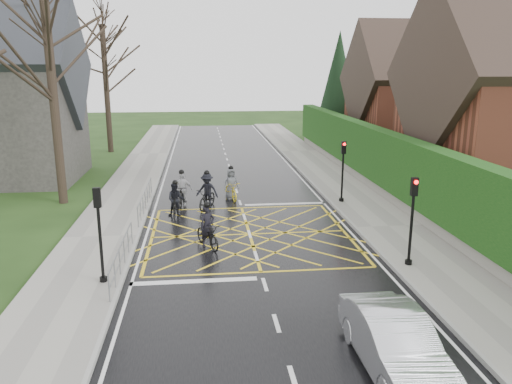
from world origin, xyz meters
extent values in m
plane|color=black|center=(0.00, 0.00, 0.00)|extent=(120.00, 120.00, 0.00)
cube|color=black|center=(0.00, 0.00, 0.01)|extent=(9.00, 80.00, 0.01)
cube|color=gray|center=(6.00, 0.00, 0.07)|extent=(3.00, 80.00, 0.15)
cube|color=gray|center=(-6.00, 0.00, 0.07)|extent=(3.00, 80.00, 0.15)
cube|color=slate|center=(7.75, 6.00, 0.35)|extent=(0.50, 38.00, 0.70)
cube|color=#0E360F|center=(7.75, 6.00, 2.10)|extent=(0.90, 38.00, 2.80)
cube|color=brown|center=(14.75, 18.00, 3.00)|extent=(9.00, 8.00, 6.00)
cube|color=#2E221C|center=(14.75, 18.00, 5.90)|extent=(9.80, 8.80, 8.80)
cube|color=brown|center=(17.45, 18.00, 8.50)|extent=(0.70, 0.70, 1.60)
cylinder|color=black|center=(10.75, 26.00, 0.60)|extent=(0.50, 0.50, 1.20)
cone|color=black|center=(10.75, 26.00, 5.00)|extent=(4.60, 4.60, 10.00)
cube|color=#2D2B28|center=(-13.50, 12.00, 3.50)|extent=(8.00, 7.00, 7.00)
cube|color=#26282D|center=(-13.50, 12.00, 6.90)|extent=(8.80, 7.80, 7.80)
cylinder|color=black|center=(-9.00, 6.00, 5.50)|extent=(0.44, 0.44, 11.00)
cylinder|color=black|center=(-10.00, 14.00, 6.00)|extent=(0.44, 0.44, 12.00)
cylinder|color=black|center=(-9.30, 22.00, 5.00)|extent=(0.44, 0.44, 10.00)
cylinder|color=slate|center=(-4.65, -3.50, 1.00)|extent=(0.05, 5.00, 0.05)
cylinder|color=slate|center=(-4.65, -3.50, 0.55)|extent=(0.04, 5.00, 0.04)
cylinder|color=slate|center=(-4.65, -6.00, 0.50)|extent=(0.04, 0.04, 1.00)
cylinder|color=slate|center=(-4.65, -1.00, 0.50)|extent=(0.04, 0.04, 1.00)
cylinder|color=slate|center=(-4.65, 4.00, 1.00)|extent=(0.05, 6.00, 0.05)
cylinder|color=slate|center=(-4.65, 4.00, 0.55)|extent=(0.04, 6.00, 0.04)
cylinder|color=slate|center=(-4.65, 1.00, 0.50)|extent=(0.04, 0.04, 1.00)
cylinder|color=slate|center=(-4.65, 7.00, 0.50)|extent=(0.04, 0.04, 1.00)
cylinder|color=black|center=(5.10, 4.20, 1.50)|extent=(0.10, 0.10, 3.00)
cylinder|color=black|center=(5.10, 4.20, 0.15)|extent=(0.24, 0.24, 0.30)
cube|color=black|center=(5.10, 4.20, 2.90)|extent=(0.22, 0.16, 0.62)
sphere|color=#FF0C0C|center=(5.10, 4.08, 3.08)|extent=(0.14, 0.14, 0.14)
cylinder|color=black|center=(5.10, -4.20, 1.50)|extent=(0.10, 0.10, 3.00)
cylinder|color=black|center=(5.10, -4.20, 0.15)|extent=(0.24, 0.24, 0.30)
cube|color=black|center=(5.10, -4.20, 2.90)|extent=(0.22, 0.16, 0.62)
sphere|color=#FF0C0C|center=(5.10, -4.32, 3.08)|extent=(0.14, 0.14, 0.14)
cylinder|color=black|center=(-5.10, -4.50, 1.50)|extent=(0.10, 0.10, 3.00)
cylinder|color=black|center=(-5.10, -4.50, 0.15)|extent=(0.24, 0.24, 0.30)
cube|color=black|center=(-5.10, -4.50, 2.90)|extent=(0.22, 0.16, 0.62)
sphere|color=#FF0C0C|center=(-5.10, -4.38, 3.08)|extent=(0.14, 0.14, 0.14)
imported|color=black|center=(-1.75, -1.31, 0.48)|extent=(1.34, 1.94, 0.96)
imported|color=black|center=(-1.75, -1.21, 0.82)|extent=(0.71, 0.60, 1.64)
sphere|color=black|center=(-1.75, -1.21, 1.66)|extent=(0.26, 0.26, 0.26)
imported|color=black|center=(-3.15, 2.89, 0.52)|extent=(0.63, 1.76, 1.04)
imported|color=black|center=(-3.15, 2.99, 0.79)|extent=(0.82, 0.66, 1.59)
sphere|color=black|center=(-3.15, 2.99, 1.61)|extent=(0.25, 0.25, 0.25)
imported|color=black|center=(-1.67, 4.19, 0.51)|extent=(1.36, 2.06, 1.02)
imported|color=black|center=(-1.67, 4.29, 0.87)|extent=(1.28, 1.02, 1.73)
sphere|color=black|center=(-1.67, 4.29, 1.75)|extent=(0.27, 0.27, 0.27)
imported|color=black|center=(-2.91, 4.64, 0.56)|extent=(0.71, 1.90, 1.11)
imported|color=#B3B2B7|center=(-2.91, 4.74, 0.85)|extent=(1.04, 0.52, 1.70)
sphere|color=black|center=(-2.91, 4.74, 1.72)|extent=(0.27, 0.27, 0.27)
imported|color=gold|center=(-0.40, 5.74, 0.48)|extent=(1.05, 1.94, 0.97)
imported|color=#595D61|center=(-0.40, 5.84, 0.82)|extent=(0.90, 0.69, 1.64)
sphere|color=black|center=(-0.40, 5.84, 1.66)|extent=(0.26, 0.26, 0.26)
imported|color=silver|center=(2.34, -9.91, 0.69)|extent=(1.52, 4.18, 1.37)
camera|label=1|loc=(-1.90, -19.61, 6.75)|focal=35.00mm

